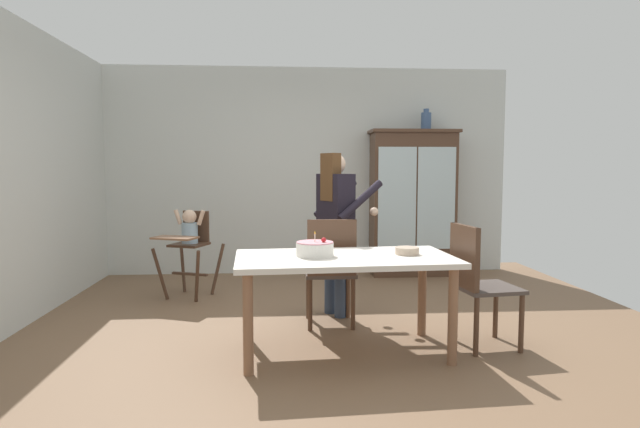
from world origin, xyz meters
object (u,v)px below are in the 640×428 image
china_cabinet (413,203)px  serving_bowl (407,251)px  dining_chair_right_end (476,277)px  dining_table (345,268)px  dining_chair_far_side (331,265)px  high_chair_with_toddler (189,237)px  adult_person (336,214)px  ceramic_vase (426,121)px  birthday_cake (315,249)px

china_cabinet → serving_bowl: (-0.75, -2.83, -0.18)m
serving_bowl → dining_chair_right_end: dining_chair_right_end is taller
dining_table → serving_bowl: serving_bowl is taller
dining_chair_far_side → high_chair_with_toddler: bearing=-39.9°
adult_person → dining_table: bearing=149.0°
high_chair_with_toddler → dining_chair_right_end: size_ratio=0.99×
china_cabinet → dining_chair_right_end: bearing=-94.2°
ceramic_vase → dining_chair_far_side: (-1.44, -2.23, -1.44)m
china_cabinet → dining_chair_far_side: 2.60m
ceramic_vase → birthday_cake: bearing=-119.5°
high_chair_with_toddler → dining_chair_far_side: (1.42, -1.21, -0.10)m
high_chair_with_toddler → dining_table: 2.36m
high_chair_with_toddler → serving_bowl: 2.66m
dining_chair_far_side → serving_bowl: bearing=131.4°
dining_table → high_chair_with_toddler: bearing=128.2°
high_chair_with_toddler → adult_person: adult_person is taller
ceramic_vase → dining_chair_right_end: bearing=-97.5°
china_cabinet → high_chair_with_toddler: bearing=-159.2°
dining_table → dining_chair_right_end: (1.02, 0.05, -0.09)m
ceramic_vase → dining_table: 3.47m
dining_table → serving_bowl: bearing=4.9°
dining_table → dining_chair_right_end: 1.03m
birthday_cake → dining_chair_right_end: 1.27m
china_cabinet → adult_person: 2.19m
dining_chair_right_end → china_cabinet: bearing=-11.6°
adult_person → serving_bowl: adult_person is taller
high_chair_with_toddler → serving_bowl: high_chair_with_toddler is taller
dining_table → dining_chair_right_end: size_ratio=1.73×
adult_person → dining_chair_far_side: bearing=139.0°
china_cabinet → dining_chair_right_end: 2.86m
ceramic_vase → dining_table: size_ratio=0.16×
china_cabinet → dining_table: 3.14m
high_chair_with_toddler → dining_chair_right_end: (2.48, -1.80, -0.10)m
adult_person → dining_table: (-0.04, -1.03, -0.32)m
serving_bowl → china_cabinet: bearing=75.1°
ceramic_vase → high_chair_with_toddler: size_ratio=0.28×
china_cabinet → high_chair_with_toddler: (-2.69, -1.02, -0.29)m
ceramic_vase → dining_chair_right_end: 3.20m
dining_table → dining_chair_right_end: dining_chair_right_end is taller
china_cabinet → birthday_cake: 3.21m
birthday_cake → serving_bowl: (0.70, 0.03, -0.03)m
china_cabinet → dining_chair_far_side: size_ratio=1.96×
ceramic_vase → high_chair_with_toddler: (-2.86, -1.02, -1.35)m
high_chair_with_toddler → dining_chair_right_end: bearing=-14.7°
birthday_cake → high_chair_with_toddler: bearing=124.0°
adult_person → serving_bowl: size_ratio=8.50×
china_cabinet → ceramic_vase: bearing=1.3°
high_chair_with_toddler → birthday_cake: (1.24, -1.84, 0.14)m
china_cabinet → serving_bowl: size_ratio=10.45×
ceramic_vase → serving_bowl: size_ratio=1.50×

